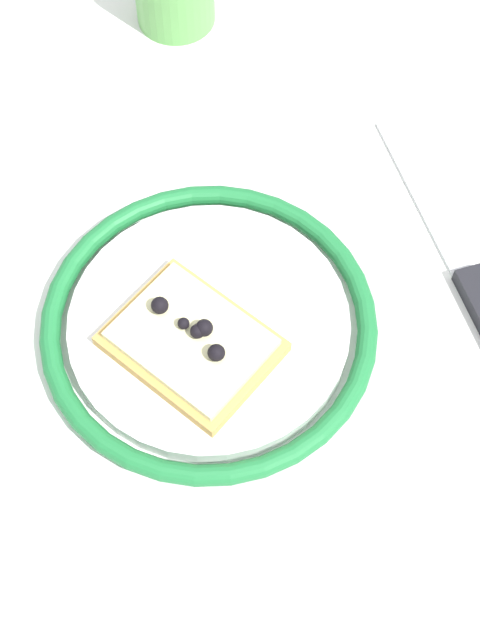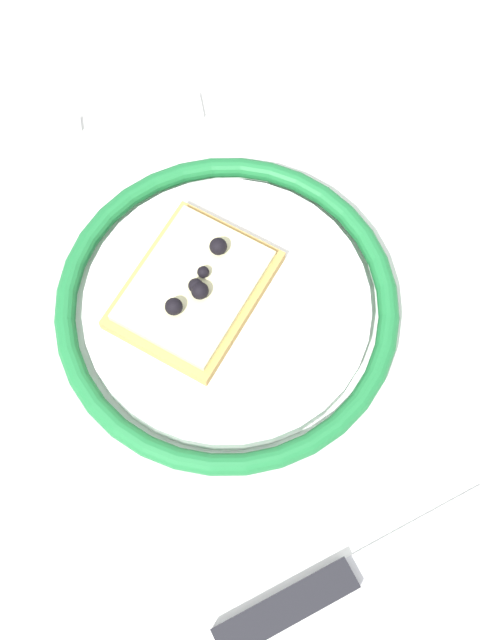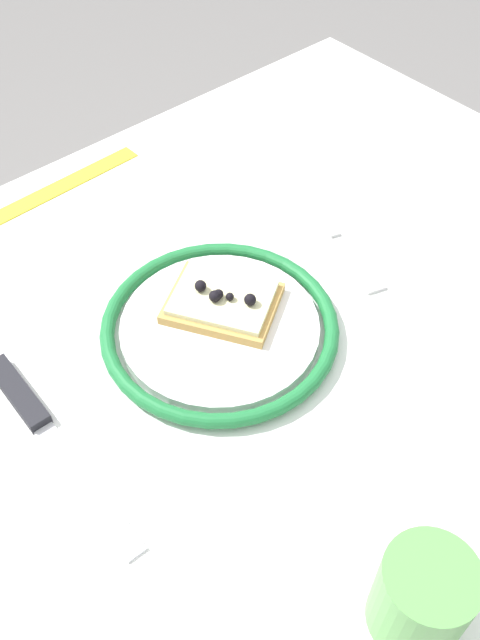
{
  "view_description": "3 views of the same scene",
  "coord_description": "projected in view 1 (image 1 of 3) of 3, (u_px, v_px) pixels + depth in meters",
  "views": [
    {
      "loc": [
        -0.1,
        -0.33,
        1.32
      ],
      "look_at": [
        -0.01,
        -0.06,
        0.79
      ],
      "focal_mm": 49.5,
      "sensor_mm": 36.0,
      "label": 1
    },
    {
      "loc": [
        0.17,
        -0.15,
        1.3
      ],
      "look_at": [
        -0.01,
        -0.05,
        0.8
      ],
      "focal_mm": 46.53,
      "sensor_mm": 36.0,
      "label": 2
    },
    {
      "loc": [
        0.25,
        0.3,
        1.3
      ],
      "look_at": [
        -0.04,
        -0.03,
        0.8
      ],
      "focal_mm": 39.39,
      "sensor_mm": 36.0,
      "label": 3
    }
  ],
  "objects": [
    {
      "name": "knife",
      "position": [
        472.0,
        286.0,
        0.63
      ],
      "size": [
        0.03,
        0.24,
        0.01
      ],
      "color": "silver",
      "rests_on": "dining_table"
    },
    {
      "name": "plate",
      "position": [
        209.0,
        324.0,
        0.61
      ],
      "size": [
        0.23,
        0.23,
        0.02
      ],
      "color": "white",
      "rests_on": "dining_table"
    },
    {
      "name": "pizza_slice_near",
      "position": [
        192.0,
        342.0,
        0.59
      ],
      "size": [
        0.13,
        0.13,
        0.03
      ],
      "color": "tan",
      "rests_on": "plate"
    },
    {
      "name": "ground_plane",
      "position": [
        233.0,
        539.0,
        1.32
      ],
      "size": [
        6.0,
        6.0,
        0.0
      ],
      "primitive_type": "plane",
      "color": "slate"
    },
    {
      "name": "dining_table",
      "position": [
        227.0,
        329.0,
        0.73
      ],
      "size": [
        1.09,
        0.8,
        0.77
      ],
      "color": "white",
      "rests_on": "ground_plane"
    }
  ]
}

